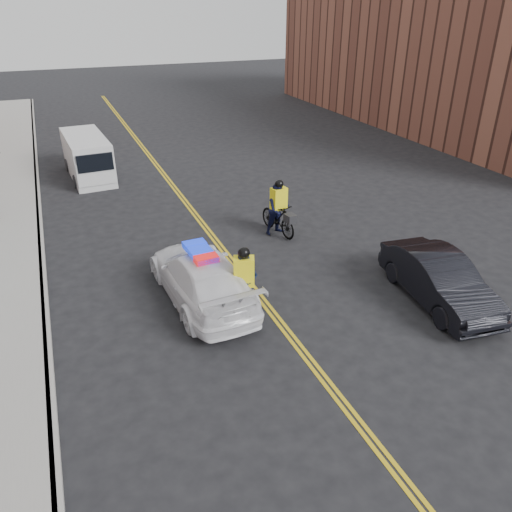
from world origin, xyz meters
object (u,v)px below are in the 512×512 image
object	(u,v)px
cyclist_near	(244,293)
cyclist_far	(279,213)
dark_sedan	(439,279)
police_cruiser	(202,277)
cargo_van	(88,158)

from	to	relation	value
cyclist_near	cyclist_far	xyz separation A→B (m)	(3.20, 4.68, 0.10)
dark_sedan	cyclist_far	xyz separation A→B (m)	(-2.33, 6.14, 0.11)
police_cruiser	cargo_van	size ratio (longest dim) A/B	1.06
police_cruiser	cyclist_near	distance (m)	1.53
police_cruiser	cyclist_far	world-z (taller)	cyclist_far
dark_sedan	cyclist_far	world-z (taller)	cyclist_far
dark_sedan	cyclist_near	size ratio (longest dim) A/B	1.91
cyclist_near	cyclist_far	bearing A→B (deg)	76.36
police_cruiser	cyclist_far	bearing A→B (deg)	-142.93
dark_sedan	cargo_van	bearing A→B (deg)	124.04
dark_sedan	cyclist_far	size ratio (longest dim) A/B	2.02
police_cruiser	cyclist_near	xyz separation A→B (m)	(0.84, -1.28, -0.02)
cargo_van	cyclist_far	xyz separation A→B (m)	(5.92, -9.62, -0.16)
police_cruiser	dark_sedan	world-z (taller)	police_cruiser
dark_sedan	cyclist_near	bearing A→B (deg)	171.68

